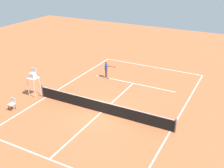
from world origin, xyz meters
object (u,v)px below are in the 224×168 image
object	(u,v)px
player_serving	(107,68)
umpire_chair	(33,78)
tennis_ball	(102,89)
courtside_chair_near	(12,103)

from	to	relation	value
player_serving	umpire_chair	distance (m)	7.24
tennis_ball	umpire_chair	world-z (taller)	umpire_chair
player_serving	tennis_ball	world-z (taller)	player_serving
player_serving	tennis_ball	distance (m)	2.90
player_serving	courtside_chair_near	world-z (taller)	player_serving
player_serving	umpire_chair	bearing A→B (deg)	-31.31
umpire_chair	courtside_chair_near	distance (m)	2.99
tennis_ball	umpire_chair	size ratio (longest dim) A/B	0.03
tennis_ball	courtside_chair_near	size ratio (longest dim) A/B	0.07
umpire_chair	courtside_chair_near	world-z (taller)	umpire_chair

